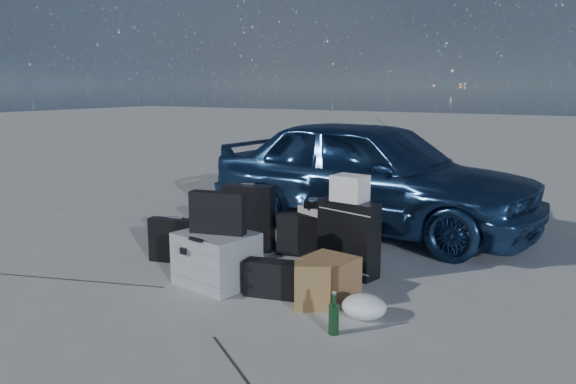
% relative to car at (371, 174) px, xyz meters
% --- Properties ---
extents(ground, '(60.00, 60.00, 0.00)m').
position_rel_car_xyz_m(ground, '(-0.02, -2.36, -0.63)').
color(ground, '#AFAFAA').
rests_on(ground, ground).
extents(car, '(3.79, 1.82, 1.25)m').
position_rel_car_xyz_m(car, '(0.00, 0.00, 0.00)').
color(car, '#2A4F83').
rests_on(car, ground).
extents(pelican_case, '(0.66, 0.57, 0.42)m').
position_rel_car_xyz_m(pelican_case, '(-0.38, -2.30, -0.41)').
color(pelican_case, '#A3A5A9').
rests_on(pelican_case, ground).
extents(laptop_bag, '(0.46, 0.22, 0.34)m').
position_rel_car_xyz_m(laptop_bag, '(-0.36, -2.30, -0.03)').
color(laptop_bag, black).
rests_on(laptop_bag, pelican_case).
extents(briefcase, '(0.53, 0.24, 0.40)m').
position_rel_car_xyz_m(briefcase, '(-1.04, -2.02, -0.42)').
color(briefcase, black).
rests_on(briefcase, ground).
extents(suitcase_left, '(0.52, 0.30, 0.64)m').
position_rel_car_xyz_m(suitcase_left, '(-0.70, -1.36, -0.30)').
color(suitcase_left, black).
rests_on(suitcase_left, ground).
extents(suitcase_right, '(0.56, 0.31, 0.64)m').
position_rel_car_xyz_m(suitcase_right, '(0.44, -1.54, -0.30)').
color(suitcase_right, black).
rests_on(suitcase_right, ground).
extents(white_carton, '(0.29, 0.24, 0.22)m').
position_rel_car_xyz_m(white_carton, '(0.45, -1.55, 0.12)').
color(white_carton, silver).
rests_on(white_carton, suitcase_right).
extents(duffel_bag, '(0.85, 0.52, 0.40)m').
position_rel_car_xyz_m(duffel_bag, '(-0.03, -1.13, -0.43)').
color(duffel_bag, black).
rests_on(duffel_bag, ground).
extents(flat_box_white, '(0.47, 0.42, 0.07)m').
position_rel_car_xyz_m(flat_box_white, '(-0.01, -1.14, -0.20)').
color(flat_box_white, silver).
rests_on(flat_box_white, duffel_bag).
extents(flat_box_black, '(0.37, 0.32, 0.07)m').
position_rel_car_xyz_m(flat_box_black, '(-0.03, -1.14, -0.13)').
color(flat_box_black, black).
rests_on(flat_box_black, flat_box_white).
extents(kraft_bag, '(0.30, 0.26, 0.34)m').
position_rel_car_xyz_m(kraft_bag, '(0.54, -2.37, -0.45)').
color(kraft_bag, olive).
rests_on(kraft_bag, ground).
extents(cardboard_box, '(0.42, 0.38, 0.28)m').
position_rel_car_xyz_m(cardboard_box, '(0.50, -2.01, -0.48)').
color(cardboard_box, '#9A6643').
rests_on(cardboard_box, ground).
extents(plastic_bag, '(0.36, 0.33, 0.17)m').
position_rel_car_xyz_m(plastic_bag, '(0.93, -2.34, -0.54)').
color(plastic_bag, white).
rests_on(plastic_bag, ground).
extents(messenger_bag, '(0.42, 0.24, 0.28)m').
position_rel_car_xyz_m(messenger_bag, '(0.15, -2.31, -0.49)').
color(messenger_bag, black).
rests_on(messenger_bag, ground).
extents(green_bottle, '(0.07, 0.07, 0.27)m').
position_rel_car_xyz_m(green_bottle, '(0.86, -2.67, -0.49)').
color(green_bottle, black).
rests_on(green_bottle, ground).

